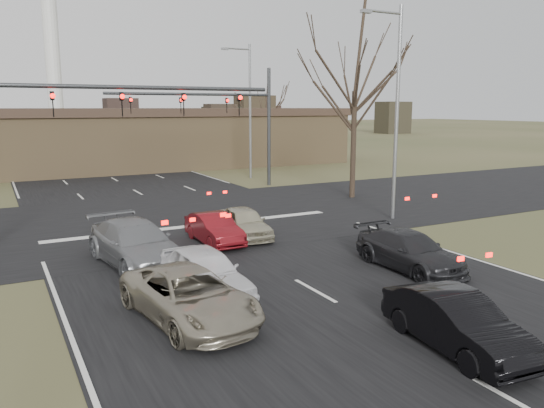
# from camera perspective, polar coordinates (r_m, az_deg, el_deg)

# --- Properties ---
(ground) EXTENTS (360.00, 360.00, 0.00)m
(ground) POSITION_cam_1_polar(r_m,az_deg,el_deg) (13.74, 11.58, -12.93)
(ground) COLOR #3C4524
(ground) RESTS_ON ground
(road_main) EXTENTS (14.00, 300.00, 0.02)m
(road_main) POSITION_cam_1_polar(r_m,az_deg,el_deg) (70.32, -21.43, 5.27)
(road_main) COLOR black
(road_main) RESTS_ON ground
(road_cross) EXTENTS (200.00, 14.00, 0.02)m
(road_cross) POSITION_cam_1_polar(r_m,az_deg,el_deg) (26.51, -9.52, -1.47)
(road_cross) COLOR black
(road_cross) RESTS_ON ground
(building) EXTENTS (42.40, 10.40, 5.30)m
(building) POSITION_cam_1_polar(r_m,az_deg,el_deg) (48.79, -16.13, 6.77)
(building) COLOR olive
(building) RESTS_ON ground
(mast_arm_near) EXTENTS (12.12, 0.24, 8.00)m
(mast_arm_near) POSITION_cam_1_polar(r_m,az_deg,el_deg) (22.83, -20.92, 8.91)
(mast_arm_near) COLOR #383A3D
(mast_arm_near) RESTS_ON ground
(mast_arm_far) EXTENTS (11.12, 0.24, 8.00)m
(mast_arm_far) POSITION_cam_1_polar(r_m,az_deg,el_deg) (35.66, -4.40, 9.75)
(mast_arm_far) COLOR #383A3D
(mast_arm_far) RESTS_ON ground
(streetlight_right_near) EXTENTS (2.34, 0.25, 10.00)m
(streetlight_right_near) POSITION_cam_1_polar(r_m,az_deg,el_deg) (25.98, 13.02, 10.55)
(streetlight_right_near) COLOR gray
(streetlight_right_near) RESTS_ON ground
(streetlight_right_far) EXTENTS (2.34, 0.25, 10.00)m
(streetlight_right_far) POSITION_cam_1_polar(r_m,az_deg,el_deg) (40.60, -2.61, 10.64)
(streetlight_right_far) COLOR gray
(streetlight_right_far) RESTS_ON ground
(tree_right_near) EXTENTS (6.90, 6.90, 11.50)m
(tree_right_near) POSITION_cam_1_polar(r_m,az_deg,el_deg) (32.21, 9.03, 16.50)
(tree_right_near) COLOR black
(tree_right_near) RESTS_ON ground
(tree_right_far) EXTENTS (5.40, 5.40, 9.00)m
(tree_right_far) POSITION_cam_1_polar(r_m,az_deg,el_deg) (50.32, -0.67, 12.15)
(tree_right_far) COLOR black
(tree_right_far) RESTS_ON ground
(car_silver_suv) EXTENTS (2.81, 4.98, 1.31)m
(car_silver_suv) POSITION_cam_1_polar(r_m,az_deg,el_deg) (13.86, -8.91, -9.71)
(car_silver_suv) COLOR gray
(car_silver_suv) RESTS_ON ground
(car_white_sedan) EXTENTS (1.86, 4.22, 1.41)m
(car_white_sedan) POSITION_cam_1_polar(r_m,az_deg,el_deg) (15.49, -7.22, -7.31)
(car_white_sedan) COLOR white
(car_white_sedan) RESTS_ON ground
(car_black_hatch) EXTENTS (1.76, 4.04, 1.29)m
(car_black_hatch) POSITION_cam_1_polar(r_m,az_deg,el_deg) (12.84, 19.20, -11.90)
(car_black_hatch) COLOR black
(car_black_hatch) RESTS_ON ground
(car_charcoal_sedan) EXTENTS (1.81, 4.37, 1.26)m
(car_charcoal_sedan) POSITION_cam_1_polar(r_m,az_deg,el_deg) (18.45, 14.59, -4.91)
(car_charcoal_sedan) COLOR black
(car_charcoal_sedan) RESTS_ON ground
(car_grey_ahead) EXTENTS (2.79, 5.46, 1.52)m
(car_grey_ahead) POSITION_cam_1_polar(r_m,az_deg,el_deg) (18.90, -14.46, -4.14)
(car_grey_ahead) COLOR gray
(car_grey_ahead) RESTS_ON ground
(car_red_ahead) EXTENTS (1.29, 3.65, 1.20)m
(car_red_ahead) POSITION_cam_1_polar(r_m,az_deg,el_deg) (21.34, -6.24, -2.66)
(car_red_ahead) COLOR maroon
(car_red_ahead) RESTS_ON ground
(car_silver_ahead) EXTENTS (1.86, 3.88, 1.28)m
(car_silver_ahead) POSITION_cam_1_polar(r_m,az_deg,el_deg) (22.18, -3.00, -2.00)
(car_silver_ahead) COLOR #B9B395
(car_silver_ahead) RESTS_ON ground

